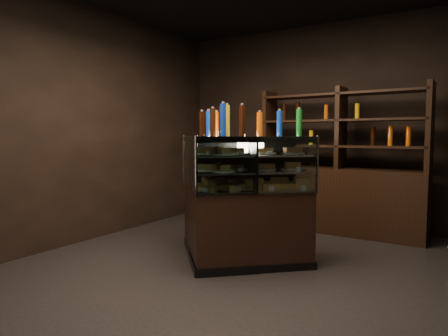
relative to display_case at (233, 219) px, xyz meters
The scene contains 6 objects.
ground 0.69m from the display_case, 23.19° to the right, with size 5.00×5.00×0.00m, color black.
room_shell 1.57m from the display_case, 23.19° to the right, with size 5.02×5.02×3.01m.
display_case is the anchor object (origin of this frame).
food_display 0.55m from the display_case, 92.78° to the right, with size 1.37×0.95×0.42m.
bottles_top 1.02m from the display_case, 87.22° to the left, with size 1.19×0.80×0.30m.
back_shelving 1.96m from the display_case, 71.22° to the left, with size 2.25×0.51×2.00m.
Camera 1 is at (1.64, -3.43, 1.34)m, focal length 32.00 mm.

